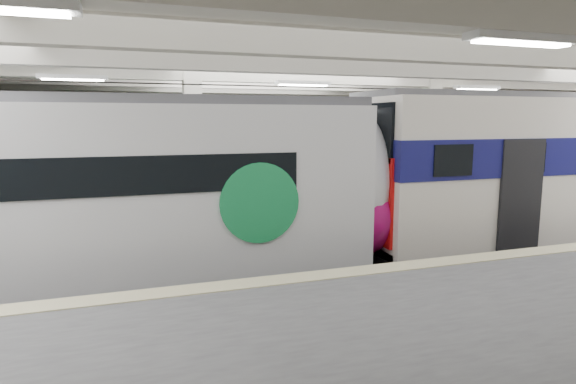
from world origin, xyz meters
name	(u,v)px	position (x,y,z in m)	size (l,w,h in m)	color
station_hall	(364,151)	(0.00, -1.74, 3.24)	(36.00, 24.00, 5.75)	black
modern_emu	(145,198)	(-4.50, 0.00, 2.18)	(13.73, 2.84, 4.43)	silver
older_rer	(572,169)	(8.04, 0.00, 2.43)	(14.17, 3.13, 4.64)	silver
far_train	(62,169)	(-6.81, 5.50, 2.39)	(14.60, 3.09, 4.63)	silver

